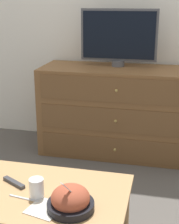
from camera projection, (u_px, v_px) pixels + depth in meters
The scene contains 10 objects.
ground_plane at pixel (116, 138), 3.43m from camera, with size 12.00×12.00×0.00m, color #56514C.
wall_back at pixel (120, 2), 3.04m from camera, with size 12.00×0.05×2.60m.
dresser at pixel (120, 111), 3.03m from camera, with size 1.38×0.53×0.77m.
tv at pixel (119, 36), 2.92m from camera, with size 0.66×0.11×0.48m.
coffee_table at pixel (44, 203), 1.73m from camera, with size 0.85×0.55×0.42m.
takeout_bowl at pixel (71, 200), 1.56m from camera, with size 0.22×0.22×0.17m.
drink_cup at pixel (37, 189), 1.65m from camera, with size 0.07×0.07×0.10m.
napkin at pixel (45, 209), 1.57m from camera, with size 0.18×0.18×0.00m.
knife at pixel (24, 198), 1.65m from camera, with size 0.16×0.03×0.01m.
remote_control at pixel (14, 182), 1.78m from camera, with size 0.15×0.10×0.02m.
Camera 1 is at (0.45, -3.15, 1.34)m, focal length 55.00 mm.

